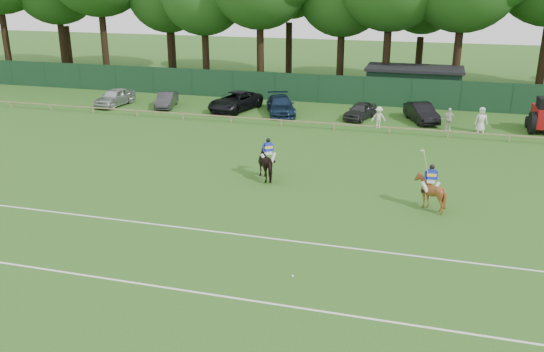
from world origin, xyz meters
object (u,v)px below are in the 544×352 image
(sedan_navy, at_px, (281,105))
(estate_black, at_px, (422,113))
(utility_shed, at_px, (413,84))
(horse_dark, at_px, (268,163))
(horse_chestnut, at_px, (430,192))
(spectator_left, at_px, (379,117))
(spectator_mid, at_px, (449,119))
(hatch_grey, at_px, (360,111))
(spectator_right, at_px, (481,120))
(sedan_silver, at_px, (115,97))
(suv_black, at_px, (235,101))
(polo_ball, at_px, (293,276))
(sedan_grey, at_px, (166,100))

(sedan_navy, relative_size, estate_black, 1.16)
(utility_shed, bearing_deg, horse_dark, -105.71)
(horse_dark, xyz_separation_m, horse_chestnut, (8.66, -2.04, -0.06))
(utility_shed, bearing_deg, estate_black, -82.45)
(horse_chestnut, xyz_separation_m, spectator_left, (-3.95, 15.08, -0.05))
(horse_chestnut, relative_size, spectator_left, 1.07)
(estate_black, bearing_deg, spectator_mid, -71.68)
(hatch_grey, distance_m, spectator_mid, 6.90)
(sedan_navy, bearing_deg, spectator_right, -27.07)
(sedan_silver, bearing_deg, hatch_grey, 8.39)
(suv_black, relative_size, spectator_left, 3.45)
(hatch_grey, relative_size, polo_ball, 42.29)
(horse_chestnut, xyz_separation_m, spectator_right, (3.24, 15.89, 0.06))
(spectator_mid, bearing_deg, suv_black, 160.10)
(sedan_navy, xyz_separation_m, hatch_grey, (6.45, 0.10, -0.08))
(sedan_grey, xyz_separation_m, sedan_navy, (10.06, 0.18, 0.09))
(suv_black, height_order, sedan_navy, suv_black)
(sedan_grey, bearing_deg, horse_chestnut, -51.27)
(sedan_navy, height_order, spectator_right, spectator_right)
(suv_black, distance_m, spectator_right, 19.42)
(polo_ball, bearing_deg, horse_chestnut, 60.32)
(hatch_grey, bearing_deg, estate_black, 21.78)
(sedan_navy, height_order, spectator_left, spectator_left)
(polo_ball, distance_m, utility_shed, 34.13)
(suv_black, bearing_deg, hatch_grey, 13.75)
(horse_dark, distance_m, spectator_mid, 16.70)
(sedan_navy, xyz_separation_m, spectator_mid, (13.07, -1.83, 0.11))
(sedan_silver, height_order, utility_shed, utility_shed)
(hatch_grey, xyz_separation_m, spectator_right, (8.87, -1.73, 0.26))
(sedan_silver, relative_size, hatch_grey, 1.15)
(spectator_mid, bearing_deg, sedan_silver, 165.09)
(sedan_navy, relative_size, spectator_right, 2.76)
(horse_chestnut, distance_m, spectator_left, 15.59)
(spectator_right, xyz_separation_m, utility_shed, (-5.25, 9.81, 0.63))
(horse_dark, bearing_deg, polo_ball, 75.07)
(horse_dark, relative_size, sedan_grey, 0.56)
(estate_black, bearing_deg, spectator_left, -158.32)
(sedan_grey, relative_size, polo_ball, 42.64)
(horse_chestnut, height_order, sedan_grey, horse_chestnut)
(estate_black, height_order, spectator_mid, spectator_mid)
(hatch_grey, distance_m, spectator_left, 3.04)
(utility_shed, bearing_deg, sedan_grey, -157.42)
(polo_ball, xyz_separation_m, utility_shed, (2.72, 33.99, 1.49))
(horse_chestnut, distance_m, polo_ball, 9.58)
(suv_black, bearing_deg, sedan_grey, -160.79)
(horse_dark, relative_size, suv_black, 0.39)
(spectator_mid, xyz_separation_m, polo_ball, (-5.72, -23.97, -0.79))
(sedan_silver, relative_size, spectator_right, 2.41)
(estate_black, relative_size, utility_shed, 0.51)
(sedan_silver, xyz_separation_m, spectator_left, (22.75, -1.61, 0.05))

